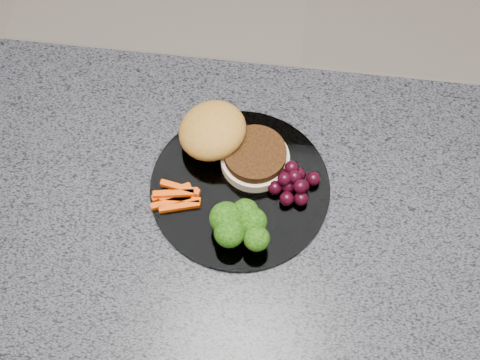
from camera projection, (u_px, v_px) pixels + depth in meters
The scene contains 8 objects.
room at pixel (337, 25), 0.53m from camera, with size 4.02×4.02×2.70m.
island_cabinet at pixel (278, 330), 1.35m from camera, with size 1.20×0.60×0.86m, color brown.
countertop at pixel (294, 247), 0.95m from camera, with size 1.20×0.60×0.04m, color #4B4C55.
plate at pixel (240, 187), 0.96m from camera, with size 0.26×0.26×0.01m, color white.
burger at pixel (227, 142), 0.97m from camera, with size 0.17×0.13×0.06m.
carrot_sticks at pixel (176, 196), 0.95m from camera, with size 0.07×0.05×0.02m.
broccoli at pixel (239, 224), 0.90m from camera, with size 0.09×0.07×0.06m.
grape_bunch at pixel (292, 182), 0.95m from camera, with size 0.08×0.07×0.04m.
Camera 1 is at (-0.03, -0.36, 1.76)m, focal length 50.00 mm.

